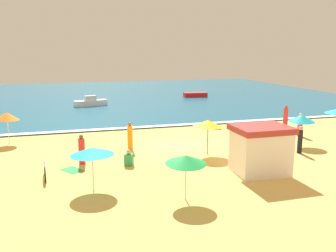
{
  "coord_description": "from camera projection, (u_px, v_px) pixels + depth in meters",
  "views": [
    {
      "loc": [
        -7.14,
        -21.26,
        6.06
      ],
      "look_at": [
        -0.24,
        2.87,
        0.8
      ],
      "focal_mm": 38.36,
      "sensor_mm": 36.0,
      "label": 1
    }
  ],
  "objects": [
    {
      "name": "beach_umbrella_4",
      "position": [
        302.0,
        118.0,
        23.22
      ],
      "size": [
        2.36,
        2.36,
        2.04
      ],
      "color": "#4C3823",
      "rests_on": "ground_plane"
    },
    {
      "name": "beach_umbrella_2",
      "position": [
        208.0,
        124.0,
        21.11
      ],
      "size": [
        2.58,
        2.57,
        2.14
      ],
      "color": "#4C3823",
      "rests_on": "ground_plane"
    },
    {
      "name": "beach_umbrella_1",
      "position": [
        92.0,
        151.0,
        15.7
      ],
      "size": [
        2.74,
        2.74,
        1.94
      ],
      "color": "silver",
      "rests_on": "ground_plane"
    },
    {
      "name": "beach_towel_3",
      "position": [
        216.0,
        128.0,
        28.82
      ],
      "size": [
        0.98,
        1.66,
        0.01
      ],
      "color": "black",
      "rests_on": "ground_plane"
    },
    {
      "name": "beachgoer_3",
      "position": [
        300.0,
        125.0,
        25.95
      ],
      "size": [
        0.47,
        0.47,
        1.68
      ],
      "color": "#D84CA5",
      "rests_on": "ground_plane"
    },
    {
      "name": "beachgoer_7",
      "position": [
        130.0,
        137.0,
        22.28
      ],
      "size": [
        0.46,
        0.46,
        1.75
      ],
      "color": "orange",
      "rests_on": "ground_plane"
    },
    {
      "name": "beach_towel_4",
      "position": [
        72.0,
        170.0,
        18.6
      ],
      "size": [
        1.3,
        1.43,
        0.01
      ],
      "color": "green",
      "rests_on": "ground_plane"
    },
    {
      "name": "ocean_water",
      "position": [
        120.0,
        95.0,
        49.51
      ],
      "size": [
        60.0,
        44.0,
        0.1
      ],
      "primitive_type": "cube",
      "color": "#196084",
      "rests_on": "ground_plane"
    },
    {
      "name": "ground_plane",
      "position": [
        184.0,
        147.0,
        23.18
      ],
      "size": [
        60.0,
        60.0,
        0.0
      ],
      "primitive_type": "plane",
      "color": "#EDBC60"
    },
    {
      "name": "beachgoer_4",
      "position": [
        273.0,
        143.0,
        21.01
      ],
      "size": [
        0.48,
        0.48,
        1.58
      ],
      "color": "black",
      "rests_on": "ground_plane"
    },
    {
      "name": "beach_umbrella_5",
      "position": [
        7.0,
        116.0,
        23.68
      ],
      "size": [
        1.62,
        1.59,
        2.14
      ],
      "color": "silver",
      "rests_on": "ground_plane"
    },
    {
      "name": "small_boat_0",
      "position": [
        195.0,
        95.0,
        47.57
      ],
      "size": [
        3.13,
        1.63,
        0.57
      ],
      "color": "red",
      "rests_on": "ocean_water"
    },
    {
      "name": "beachgoer_0",
      "position": [
        82.0,
        150.0,
        19.49
      ],
      "size": [
        0.46,
        0.46,
        1.64
      ],
      "color": "red",
      "rests_on": "ground_plane"
    },
    {
      "name": "beach_umbrella_0",
      "position": [
        186.0,
        159.0,
        14.56
      ],
      "size": [
        1.78,
        1.8,
        1.97
      ],
      "color": "silver",
      "rests_on": "ground_plane"
    },
    {
      "name": "lifeguard_cabana",
      "position": [
        260.0,
        149.0,
        17.96
      ],
      "size": [
        2.73,
        2.22,
        2.43
      ],
      "color": "white",
      "rests_on": "ground_plane"
    },
    {
      "name": "beachgoer_1",
      "position": [
        129.0,
        159.0,
        19.34
      ],
      "size": [
        0.56,
        0.56,
        0.88
      ],
      "color": "green",
      "rests_on": "ground_plane"
    },
    {
      "name": "parked_bicycle",
      "position": [
        45.0,
        171.0,
        17.31
      ],
      "size": [
        0.19,
        1.82,
        0.76
      ],
      "color": "black",
      "rests_on": "ground_plane"
    },
    {
      "name": "beachgoer_8",
      "position": [
        300.0,
        140.0,
        21.58
      ],
      "size": [
        0.32,
        0.32,
        1.66
      ],
      "color": "black",
      "rests_on": "ground_plane"
    },
    {
      "name": "wave_breaker_foam",
      "position": [
        159.0,
        126.0,
        29.08
      ],
      "size": [
        57.0,
        0.7,
        0.01
      ],
      "primitive_type": "cube",
      "color": "white",
      "rests_on": "ocean_water"
    },
    {
      "name": "small_boat_1",
      "position": [
        91.0,
        102.0,
        39.67
      ],
      "size": [
        3.72,
        1.79,
        1.14
      ],
      "color": "white",
      "rests_on": "ocean_water"
    },
    {
      "name": "beachgoer_5",
      "position": [
        286.0,
        116.0,
        29.49
      ],
      "size": [
        0.53,
        0.53,
        1.73
      ],
      "color": "red",
      "rests_on": "ground_plane"
    }
  ]
}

